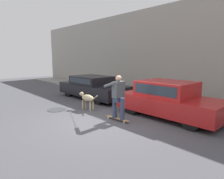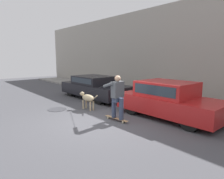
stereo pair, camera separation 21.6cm
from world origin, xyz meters
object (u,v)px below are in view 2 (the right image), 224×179
(parked_car_0, at_px, (95,87))
(parked_car_1, at_px, (169,100))
(fire_hydrant, at_px, (137,95))
(dog, at_px, (88,98))
(skateboarder, at_px, (117,96))

(parked_car_0, distance_m, parked_car_1, 4.81)
(parked_car_0, distance_m, fire_hydrant, 2.66)
(parked_car_0, bearing_deg, fire_hydrant, 14.18)
(parked_car_0, height_order, dog, parked_car_0)
(parked_car_0, relative_size, skateboarder, 1.54)
(fire_hydrant, bearing_deg, skateboarder, -61.68)
(parked_car_0, distance_m, skateboarder, 4.30)
(skateboarder, bearing_deg, parked_car_0, -28.92)
(dog, distance_m, fire_hydrant, 2.53)
(parked_car_1, xyz_separation_m, fire_hydrant, (-2.26, 0.72, -0.23))
(parked_car_0, height_order, parked_car_1, parked_car_1)
(skateboarder, bearing_deg, dog, -6.08)
(dog, bearing_deg, skateboarder, 173.20)
(skateboarder, xyz_separation_m, fire_hydrant, (-1.35, 2.50, -0.50))
(parked_car_0, xyz_separation_m, fire_hydrant, (2.55, 0.72, -0.18))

